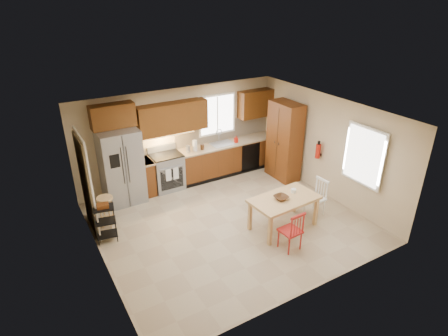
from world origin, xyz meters
name	(u,v)px	position (x,y,z in m)	size (l,w,h in m)	color
floor	(229,222)	(0.00, 0.00, 0.00)	(5.50, 5.50, 0.00)	tan
ceiling	(230,114)	(0.00, 0.00, 2.50)	(5.50, 5.00, 0.02)	silver
wall_back	(180,136)	(0.00, 2.50, 1.25)	(5.50, 0.02, 2.50)	#CCB793
wall_front	(313,232)	(0.00, -2.50, 1.25)	(5.50, 0.02, 2.50)	#CCB793
wall_left	(95,207)	(-2.75, 0.00, 1.25)	(0.02, 5.00, 2.50)	#CCB793
wall_right	(327,147)	(2.75, 0.00, 1.25)	(0.02, 5.00, 2.50)	#CCB793
refrigerator	(121,167)	(-1.70, 2.12, 0.91)	(0.92, 0.75, 1.82)	gray
range_stove	(167,172)	(-0.55, 2.19, 0.46)	(0.76, 0.63, 0.92)	gray
base_cabinet_narrow	(146,177)	(-1.10, 2.20, 0.45)	(0.30, 0.60, 0.90)	#612E11
base_cabinet_run	(228,157)	(1.29, 2.20, 0.45)	(2.92, 0.60, 0.90)	#612E11
dishwasher	(251,157)	(1.85, 1.91, 0.45)	(0.60, 0.02, 0.78)	black
backsplash	(223,130)	(1.29, 2.48, 1.18)	(2.92, 0.03, 0.55)	beige
upper_over_fridge	(113,116)	(-1.70, 2.33, 2.10)	(1.00, 0.35, 0.55)	#5B330F
upper_left_block	(173,118)	(-0.25, 2.33, 1.83)	(1.80, 0.35, 0.75)	#5B330F
upper_right_block	(256,104)	(2.25, 2.33, 1.83)	(1.00, 0.35, 0.75)	#5B330F
window_back	(217,115)	(1.10, 2.48, 1.65)	(1.12, 0.04, 1.12)	white
sink	(222,145)	(1.10, 2.20, 0.86)	(0.62, 0.46, 0.16)	gray
undercab_glow	(163,135)	(-0.55, 2.30, 1.43)	(1.60, 0.30, 0.01)	#FFBF66
soap_bottle	(236,139)	(1.48, 2.10, 1.00)	(0.09, 0.09, 0.19)	#B9190C
paper_towel	(195,146)	(0.25, 2.15, 1.04)	(0.12, 0.12, 0.28)	white
canister_steel	(188,149)	(0.05, 2.15, 0.99)	(0.11, 0.11, 0.18)	gray
canister_wood	(202,147)	(0.45, 2.12, 0.97)	(0.10, 0.10, 0.14)	#452912
pantry	(284,141)	(2.43, 1.20, 1.05)	(0.50, 0.95, 2.10)	#612E11
fire_extinguisher	(318,151)	(2.63, 0.15, 1.10)	(0.12, 0.12, 0.36)	#B9190C
window_right	(364,156)	(2.68, -1.15, 1.45)	(0.04, 1.02, 1.32)	white
doorway	(86,186)	(-2.67, 1.30, 1.05)	(0.04, 0.95, 2.10)	#8C7A59
dining_table	(283,213)	(0.90, -0.74, 0.35)	(1.45, 0.82, 0.71)	tan
chair_red	(290,230)	(0.55, -1.39, 0.43)	(0.40, 0.40, 0.85)	#A61D19
chair_white	(315,198)	(1.85, -0.69, 0.43)	(0.40, 0.40, 0.85)	white
table_bowl	(281,199)	(0.81, -0.74, 0.72)	(0.29, 0.29, 0.07)	#452912
table_jar	(293,192)	(1.22, -0.65, 0.75)	(0.10, 0.10, 0.12)	white
bar_stool	(107,212)	(-2.35, 1.24, 0.35)	(0.34, 0.34, 0.71)	tan
utility_cart	(106,223)	(-2.50, 0.72, 0.41)	(0.41, 0.32, 0.81)	black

